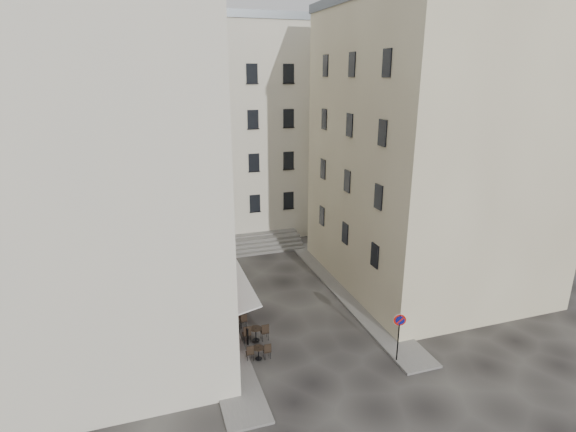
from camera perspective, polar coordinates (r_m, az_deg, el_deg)
name	(u,v)px	position (r m, az deg, el deg)	size (l,w,h in m)	color
ground	(298,325)	(26.91, 1.32, -13.69)	(90.00, 90.00, 0.00)	black
sidewalk_left	(210,304)	(29.37, -9.83, -10.97)	(2.00, 22.00, 0.12)	slate
sidewalk_right	(346,291)	(30.85, 7.44, -9.38)	(2.00, 18.00, 0.12)	slate
building_left	(84,150)	(25.08, -24.50, 7.63)	(12.20, 16.20, 20.60)	beige
building_right	(431,148)	(31.43, 17.76, 8.23)	(12.20, 14.20, 18.60)	#BCAD8B
building_back	(218,128)	(41.48, -8.87, 10.93)	(18.20, 10.20, 18.60)	beige
cafe_storefront	(220,300)	(25.91, -8.60, -10.45)	(1.74, 7.30, 3.50)	#4D0B0C
stone_steps	(248,244)	(37.63, -5.08, -3.63)	(9.00, 3.15, 0.80)	slate
bollard_near	(248,336)	(25.06, -5.15, -14.95)	(0.12, 0.12, 0.98)	black
bollard_mid	(234,306)	(28.01, -6.83, -11.24)	(0.12, 0.12, 0.98)	black
bollard_far	(224,282)	(31.08, -8.15, -8.24)	(0.12, 0.12, 0.98)	black
no_parking_sign	(399,329)	(23.59, 13.94, -13.71)	(0.59, 0.23, 2.71)	black
bistro_table_a	(258,352)	(23.96, -3.79, -16.81)	(1.25, 0.59, 0.88)	black
bistro_table_b	(256,333)	(25.35, -4.14, -14.55)	(1.40, 0.66, 0.98)	black
bistro_table_c	(236,321)	(26.60, -6.64, -13.12)	(1.22, 0.57, 0.86)	black
bistro_table_d	(237,301)	(28.59, -6.49, -10.62)	(1.42, 0.67, 1.00)	black
bistro_table_e	(230,294)	(29.51, -7.39, -9.81)	(1.29, 0.60, 0.90)	black
pedestrian	(239,310)	(26.84, -6.22, -11.78)	(0.62, 0.41, 1.71)	black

